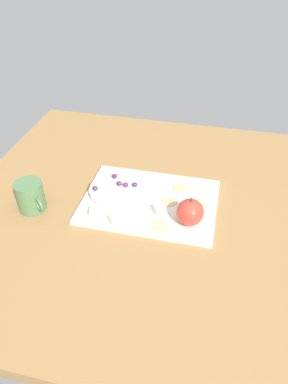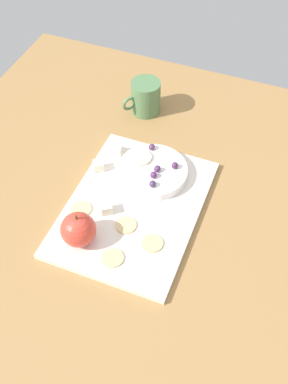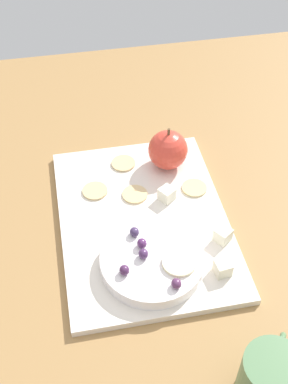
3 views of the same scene
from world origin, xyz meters
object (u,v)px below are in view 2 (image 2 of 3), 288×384
cheese_cube_1 (117,150)px  grape_1 (152,147)px  grape_4 (175,165)px  cracker_3 (113,258)px  cup (145,97)px  cheese_cube_2 (106,208)px  cracker_0 (152,243)px  cracker_1 (81,209)px  cracker_2 (126,225)px  apple_whole (78,230)px  grape_0 (154,175)px  serving_dish (152,172)px  apple_slice_0 (140,157)px  platter (134,208)px  cheese_cube_0 (98,166)px  grape_2 (153,184)px  grape_3 (157,169)px

cheese_cube_1 → grape_1: 8.66cm
grape_4 → grape_1: bearing=-117.9°
cracker_3 → cup: cup is taller
cheese_cube_2 → cracker_0: bearing=71.2°
cheese_cube_2 → cracker_1: size_ratio=0.53×
cracker_0 → cup: 44.18cm
cracker_0 → cracker_2: 7.30cm
apple_whole → grape_0: bearing=156.5°
grape_1 → cheese_cube_2: bearing=-8.9°
serving_dish → grape_1: (-5.91, -2.43, 1.82)cm
cracker_1 → cracker_2: (0.45, 10.94, 0.00)cm
apple_whole → cup: (-45.11, -2.87, -0.48)cm
apple_slice_0 → platter: bearing=14.8°
serving_dish → grape_0: grape_0 is taller
cheese_cube_2 → apple_slice_0: size_ratio=0.46×
grape_4 → cup: cup is taller
apple_slice_0 → cheese_cube_2: bearing=-6.2°
cheese_cube_0 → cracker_2: bearing=44.0°
cracker_0 → apple_slice_0: (-20.11, -10.65, 2.33)cm
cheese_cube_2 → grape_2: bearing=140.2°
cracker_0 → cup: cup is taller
cheese_cube_0 → apple_whole: bearing=13.8°
grape_3 → grape_4: 4.19cm
apple_slice_0 → cup: bearing=-161.8°
cheese_cube_2 → cracker_1: (1.51, -5.51, -1.01)cm
cracker_2 → cup: (-38.26, -10.42, 3.04)cm
cheese_cube_0 → cracker_2: size_ratio=0.53×
grape_2 → grape_0: bearing=-163.8°
serving_dish → grape_3: size_ratio=9.72×
cracker_1 → apple_slice_0: apple_slice_0 is taller
cheese_cube_2 → apple_whole: bearing=-13.6°
grape_4 → cup: bearing=-143.1°
cracker_2 → grape_4: bearing=165.0°
platter → cheese_cube_2: bearing=-53.2°
cracker_1 → grape_1: grape_1 is taller
platter → grape_0: grape_0 is taller
cheese_cube_0 → cheese_cube_2: same height
cheese_cube_1 → grape_0: (5.78, 11.68, 1.78)cm
cracker_3 → serving_dish: bearing=-178.6°
apple_slice_0 → cracker_0: bearing=27.9°
apple_whole → cheese_cube_1: apple_whole is taller
cheese_cube_1 → cracker_3: cheese_cube_1 is taller
serving_dish → grape_0: 3.26cm
cheese_cube_0 → apple_slice_0: 10.13cm
apple_whole → cheese_cube_1: 26.34cm
grape_0 → grape_3: same height
cheese_cube_1 → cheese_cube_2: same height
cheese_cube_1 → cracker_1: (18.76, -0.52, -1.01)cm
cracker_1 → grape_4: grape_4 is taller
cheese_cube_2 → cup: bearing=-172.2°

